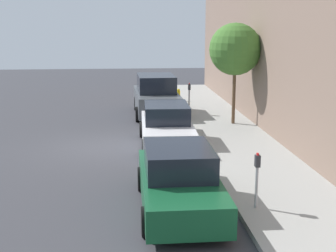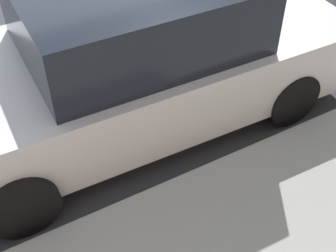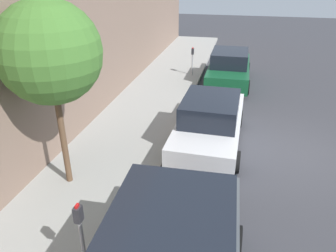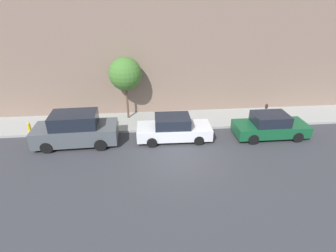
{
  "view_description": "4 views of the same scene",
  "coord_description": "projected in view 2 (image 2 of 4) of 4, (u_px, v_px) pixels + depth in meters",
  "views": [
    {
      "loc": [
        0.94,
        -16.68,
        4.44
      ],
      "look_at": [
        2.34,
        -1.18,
        1.0
      ],
      "focal_mm": 50.0,
      "sensor_mm": 36.0,
      "label": 1
    },
    {
      "loc": [
        5.88,
        -1.5,
        3.33
      ],
      "look_at": [
        3.68,
        -0.27,
        1.0
      ],
      "focal_mm": 50.0,
      "sensor_mm": 36.0,
      "label": 2
    },
    {
      "loc": [
        1.68,
        8.99,
        4.97
      ],
      "look_at": [
        3.46,
        1.09,
        1.0
      ],
      "focal_mm": 35.0,
      "sensor_mm": 36.0,
      "label": 3
    },
    {
      "loc": [
        -11.79,
        1.72,
        7.99
      ],
      "look_at": [
        2.22,
        0.39,
        1.0
      ],
      "focal_mm": 28.0,
      "sensor_mm": 36.0,
      "label": 4
    }
  ],
  "objects": [
    {
      "name": "parked_sedan_second",
      "position": [
        131.0,
        59.0,
        4.56
      ],
      "size": [
        1.92,
        4.54,
        1.54
      ],
      "color": "silver",
      "rests_on": "ground_plane"
    },
    {
      "name": "ground_plane",
      "position": [
        57.0,
        17.0,
        6.57
      ],
      "size": [
        60.0,
        60.0,
        0.0
      ],
      "primitive_type": "plane",
      "color": "#38383D"
    }
  ]
}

